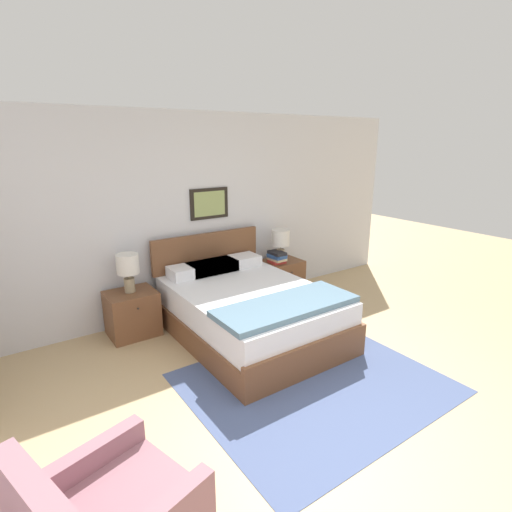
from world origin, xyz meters
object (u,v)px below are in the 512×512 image
Objects in this scene: bed at (248,309)px; table_lamp_near_window at (128,267)px; nightstand_near_window at (132,313)px; table_lamp_by_door at (281,240)px; nightstand_by_door at (281,278)px.

bed is 1.48m from table_lamp_near_window.
table_lamp_near_window is at bearing 143.71° from bed.
nightstand_near_window is (-1.12, 0.80, -0.06)m from bed.
bed is 4.65× the size of table_lamp_by_door.
table_lamp_by_door is at bearing 0.00° from table_lamp_near_window.
table_lamp_near_window reaches higher than nightstand_by_door.
table_lamp_by_door is at bearing 0.43° from nightstand_near_window.
bed is 1.38m from nightstand_by_door.
bed is at bearing -144.45° from nightstand_by_door.
nightstand_near_window is at bearing 180.00° from nightstand_by_door.
nightstand_near_window is 2.31m from table_lamp_by_door.
table_lamp_near_window and table_lamp_by_door have the same top height.
bed reaches higher than table_lamp_by_door.
bed is at bearing -35.61° from nightstand_near_window.
table_lamp_by_door is at bearing 122.57° from nightstand_by_door.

